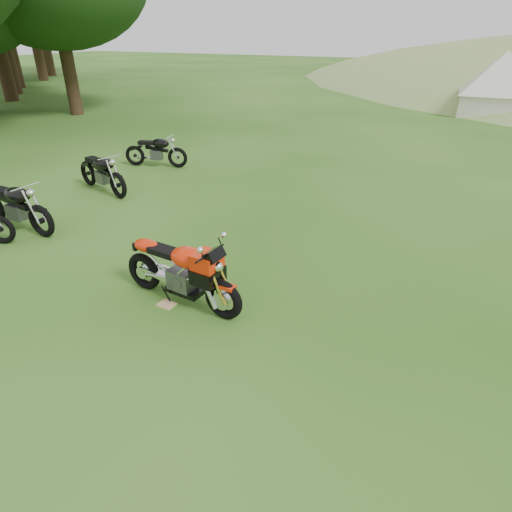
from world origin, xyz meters
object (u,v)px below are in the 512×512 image
at_px(plywood_board, 167,305).
at_px(tent_mid, 501,84).
at_px(sport_motorcycle, 180,267).
at_px(vintage_moto_b, 14,205).
at_px(vintage_moto_d, 155,150).
at_px(vintage_moto_c, 101,171).

height_order(plywood_board, tent_mid, tent_mid).
relative_size(sport_motorcycle, vintage_moto_b, 0.98).
bearing_deg(vintage_moto_d, vintage_moto_c, -101.88).
relative_size(vintage_moto_c, vintage_moto_d, 1.08).
relative_size(vintage_moto_c, tent_mid, 0.62).
distance_m(sport_motorcycle, vintage_moto_c, 5.39).
bearing_deg(vintage_moto_c, vintage_moto_d, 110.99).
relative_size(sport_motorcycle, vintage_moto_d, 1.09).
bearing_deg(plywood_board, vintage_moto_b, 167.82).
distance_m(sport_motorcycle, plywood_board, 0.61).
distance_m(plywood_board, vintage_moto_d, 7.11).
bearing_deg(sport_motorcycle, vintage_moto_b, 176.13).
height_order(vintage_moto_c, vintage_moto_d, vintage_moto_c).
bearing_deg(vintage_moto_c, sport_motorcycle, -18.57).
height_order(sport_motorcycle, plywood_board, sport_motorcycle).
bearing_deg(tent_mid, vintage_moto_d, -124.25).
xyz_separation_m(plywood_board, vintage_moto_b, (-4.14, 0.89, 0.51)).
height_order(vintage_moto_c, tent_mid, tent_mid).
distance_m(vintage_moto_c, tent_mid, 17.83).
relative_size(plywood_board, vintage_moto_b, 0.12).
height_order(sport_motorcycle, tent_mid, tent_mid).
relative_size(plywood_board, vintage_moto_d, 0.14).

